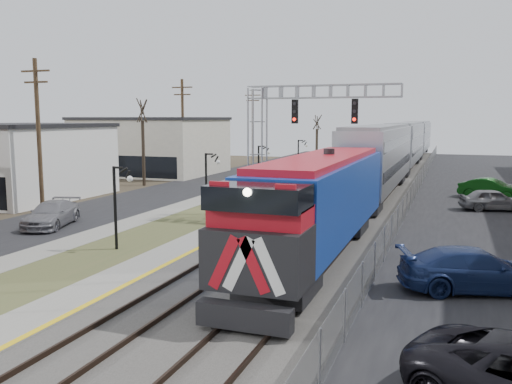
% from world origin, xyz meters
% --- Properties ---
extents(street_west, '(7.00, 120.00, 0.04)m').
position_xyz_m(street_west, '(-11.50, 35.00, 0.02)').
color(street_west, black).
rests_on(street_west, ground).
extents(sidewalk, '(2.00, 120.00, 0.08)m').
position_xyz_m(sidewalk, '(-7.00, 35.00, 0.04)').
color(sidewalk, gray).
rests_on(sidewalk, ground).
extents(grass_median, '(4.00, 120.00, 0.06)m').
position_xyz_m(grass_median, '(-4.00, 35.00, 0.03)').
color(grass_median, '#49512B').
rests_on(grass_median, ground).
extents(platform, '(2.00, 120.00, 0.24)m').
position_xyz_m(platform, '(-1.00, 35.00, 0.12)').
color(platform, gray).
rests_on(platform, ground).
extents(ballast_bed, '(8.00, 120.00, 0.20)m').
position_xyz_m(ballast_bed, '(4.00, 35.00, 0.10)').
color(ballast_bed, '#595651').
rests_on(ballast_bed, ground).
extents(platform_edge, '(0.24, 120.00, 0.01)m').
position_xyz_m(platform_edge, '(-0.12, 35.00, 0.24)').
color(platform_edge, gold).
rests_on(platform_edge, platform).
extents(track_near, '(1.58, 120.00, 0.15)m').
position_xyz_m(track_near, '(2.00, 35.00, 0.28)').
color(track_near, '#2D2119').
rests_on(track_near, ballast_bed).
extents(track_far, '(1.58, 120.00, 0.15)m').
position_xyz_m(track_far, '(5.50, 35.00, 0.28)').
color(track_far, '#2D2119').
rests_on(track_far, ballast_bed).
extents(train, '(3.00, 85.85, 5.33)m').
position_xyz_m(train, '(5.50, 54.70, 2.92)').
color(train, '#13389F').
rests_on(train, ground).
extents(signal_gantry, '(9.00, 1.07, 8.15)m').
position_xyz_m(signal_gantry, '(1.22, 27.99, 5.59)').
color(signal_gantry, gray).
rests_on(signal_gantry, ground).
extents(lampposts, '(0.14, 62.14, 4.00)m').
position_xyz_m(lampposts, '(-4.00, 18.29, 2.00)').
color(lampposts, black).
rests_on(lampposts, ground).
extents(utility_poles, '(0.28, 80.28, 10.00)m').
position_xyz_m(utility_poles, '(-14.50, 25.00, 5.00)').
color(utility_poles, '#4C3823').
rests_on(utility_poles, ground).
extents(fence, '(0.04, 120.00, 1.60)m').
position_xyz_m(fence, '(8.20, 35.00, 0.80)').
color(fence, gray).
rests_on(fence, ground).
extents(bare_trees, '(12.30, 42.30, 5.95)m').
position_xyz_m(bare_trees, '(-12.66, 38.91, 2.70)').
color(bare_trees, '#382D23').
rests_on(bare_trees, ground).
extents(car_lot_d, '(5.81, 3.74, 1.57)m').
position_xyz_m(car_lot_d, '(11.75, 17.11, 0.78)').
color(car_lot_d, navy).
rests_on(car_lot_d, ground).
extents(car_lot_e, '(4.58, 2.74, 1.46)m').
position_xyz_m(car_lot_e, '(13.51, 35.99, 0.73)').
color(car_lot_e, slate).
rests_on(car_lot_e, ground).
extents(car_lot_f, '(4.99, 3.06, 1.55)m').
position_xyz_m(car_lot_f, '(13.73, 41.76, 0.78)').
color(car_lot_f, '#0D4410').
rests_on(car_lot_f, ground).
extents(car_street_b, '(3.36, 5.27, 1.42)m').
position_xyz_m(car_street_b, '(-10.73, 21.46, 0.71)').
color(car_street_b, gray).
rests_on(car_street_b, ground).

